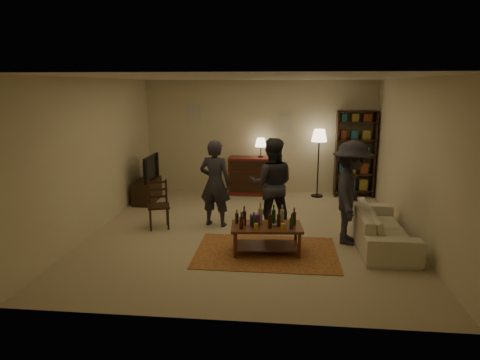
# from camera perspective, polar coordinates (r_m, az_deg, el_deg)

# --- Properties ---
(floor) EXTENTS (6.00, 6.00, 0.00)m
(floor) POSITION_cam_1_polar(r_m,az_deg,el_deg) (7.75, 1.21, -6.88)
(floor) COLOR #C6B793
(floor) RESTS_ON ground
(room_shell) EXTENTS (6.00, 6.00, 6.00)m
(room_shell) POSITION_cam_1_polar(r_m,az_deg,el_deg) (10.37, -1.01, 8.31)
(room_shell) COLOR beige
(room_shell) RESTS_ON ground
(rug) EXTENTS (2.20, 1.50, 0.01)m
(rug) POSITION_cam_1_polar(r_m,az_deg,el_deg) (6.82, 3.51, -9.59)
(rug) COLOR maroon
(rug) RESTS_ON ground
(coffee_table) EXTENTS (1.14, 0.69, 0.79)m
(coffee_table) POSITION_cam_1_polar(r_m,az_deg,el_deg) (6.69, 3.47, -6.47)
(coffee_table) COLOR brown
(coffee_table) RESTS_ON ground
(dining_chair) EXTENTS (0.49, 0.49, 0.89)m
(dining_chair) POSITION_cam_1_polar(r_m,az_deg,el_deg) (8.00, -10.84, -2.99)
(dining_chair) COLOR black
(dining_chair) RESTS_ON ground
(tv_stand) EXTENTS (0.40, 1.00, 1.06)m
(tv_stand) POSITION_cam_1_polar(r_m,az_deg,el_deg) (9.82, -12.27, -0.65)
(tv_stand) COLOR black
(tv_stand) RESTS_ON ground
(dresser) EXTENTS (1.00, 0.50, 1.36)m
(dresser) POSITION_cam_1_polar(r_m,az_deg,el_deg) (10.24, 1.38, 0.70)
(dresser) COLOR maroon
(dresser) RESTS_ON ground
(bookshelf) EXTENTS (0.90, 0.34, 2.02)m
(bookshelf) POSITION_cam_1_polar(r_m,az_deg,el_deg) (10.32, 15.08, 3.50)
(bookshelf) COLOR black
(bookshelf) RESTS_ON ground
(floor_lamp) EXTENTS (0.36, 0.36, 1.59)m
(floor_lamp) POSITION_cam_1_polar(r_m,az_deg,el_deg) (10.04, 10.50, 5.26)
(floor_lamp) COLOR black
(floor_lamp) RESTS_ON ground
(sofa) EXTENTS (0.81, 2.08, 0.61)m
(sofa) POSITION_cam_1_polar(r_m,az_deg,el_deg) (7.43, 18.22, -5.91)
(sofa) COLOR beige
(sofa) RESTS_ON ground
(person_left) EXTENTS (0.65, 0.49, 1.61)m
(person_left) POSITION_cam_1_polar(r_m,az_deg,el_deg) (7.89, -3.35, -0.43)
(person_left) COLOR #282830
(person_left) RESTS_ON ground
(person_right) EXTENTS (0.83, 0.65, 1.67)m
(person_right) POSITION_cam_1_polar(r_m,az_deg,el_deg) (7.67, 4.23, -0.60)
(person_right) COLOR #2A2B33
(person_right) RESTS_ON ground
(person_by_sofa) EXTENTS (0.86, 1.22, 1.71)m
(person_by_sofa) POSITION_cam_1_polar(r_m,az_deg,el_deg) (7.21, 14.59, -1.66)
(person_by_sofa) COLOR #292830
(person_by_sofa) RESTS_ON ground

